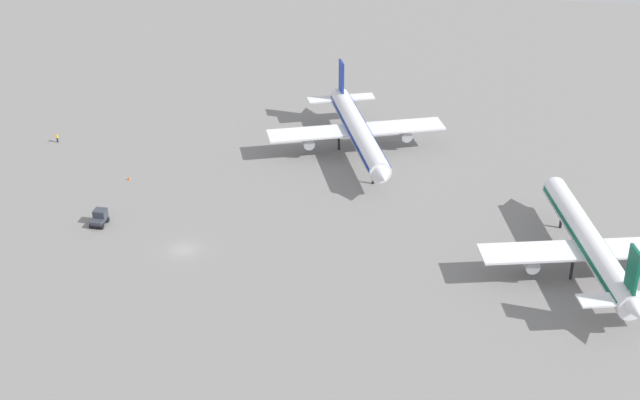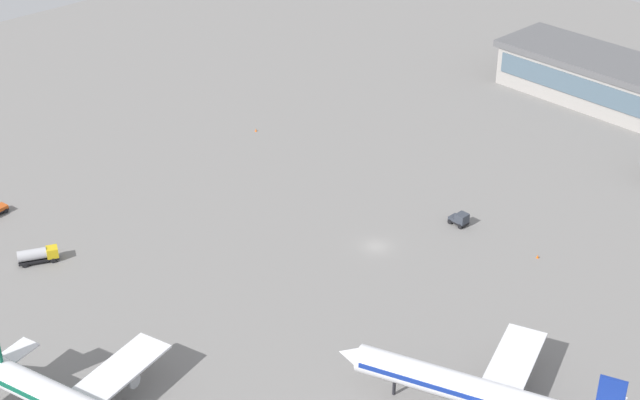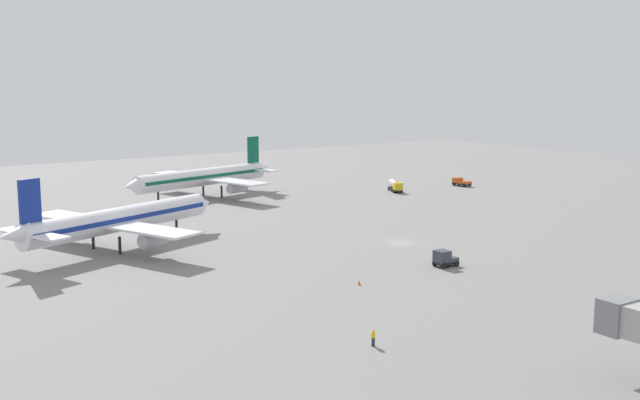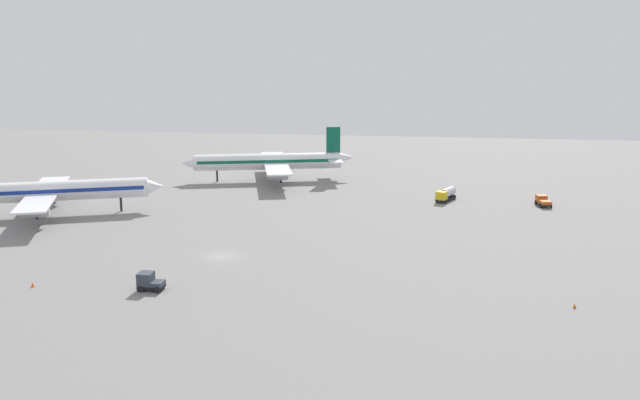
{
  "view_description": "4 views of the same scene",
  "coord_description": "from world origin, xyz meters",
  "px_view_note": "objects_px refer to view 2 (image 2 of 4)",
  "views": [
    {
      "loc": [
        115.93,
        42.81,
        73.62
      ],
      "look_at": [
        -7.44,
        19.29,
        6.45
      ],
      "focal_mm": 53.5,
      "sensor_mm": 36.0,
      "label": 1
    },
    {
      "loc": [
        -92.28,
        100.33,
        86.22
      ],
      "look_at": [
        9.33,
        3.92,
        6.47
      ],
      "focal_mm": 54.92,
      "sensor_mm": 36.0,
      "label": 2
    },
    {
      "loc": [
        -76.82,
        -91.49,
        25.72
      ],
      "look_at": [
        -7.96,
        10.76,
        6.02
      ],
      "focal_mm": 43.61,
      "sensor_mm": 36.0,
      "label": 3
    },
    {
      "loc": [
        28.22,
        -93.15,
        30.03
      ],
      "look_at": [
        12.06,
        17.64,
        4.98
      ],
      "focal_mm": 38.23,
      "sensor_mm": 36.0,
      "label": 4
    }
  ],
  "objects_px": {
    "baggage_tug": "(460,219)",
    "safety_cone_mid_apron": "(538,256)",
    "fuel_truck": "(38,255)",
    "airplane_taxiing": "(486,395)",
    "safety_cone_near_gate": "(256,130)"
  },
  "relations": [
    {
      "from": "airplane_taxiing",
      "to": "fuel_truck",
      "type": "distance_m",
      "value": 75.64
    },
    {
      "from": "fuel_truck",
      "to": "airplane_taxiing",
      "type": "bearing_deg",
      "value": -47.81
    },
    {
      "from": "airplane_taxiing",
      "to": "safety_cone_mid_apron",
      "type": "height_order",
      "value": "airplane_taxiing"
    },
    {
      "from": "safety_cone_near_gate",
      "to": "safety_cone_mid_apron",
      "type": "bearing_deg",
      "value": -177.91
    },
    {
      "from": "baggage_tug",
      "to": "safety_cone_mid_apron",
      "type": "xyz_separation_m",
      "value": [
        -15.29,
        -1.09,
        -0.86
      ]
    },
    {
      "from": "baggage_tug",
      "to": "fuel_truck",
      "type": "distance_m",
      "value": 69.91
    },
    {
      "from": "airplane_taxiing",
      "to": "fuel_truck",
      "type": "relative_size",
      "value": 5.91
    },
    {
      "from": "airplane_taxiing",
      "to": "safety_cone_near_gate",
      "type": "xyz_separation_m",
      "value": [
        85.26,
        -34.22,
        -4.14
      ]
    },
    {
      "from": "airplane_taxiing",
      "to": "safety_cone_near_gate",
      "type": "relative_size",
      "value": 64.12
    },
    {
      "from": "baggage_tug",
      "to": "safety_cone_mid_apron",
      "type": "bearing_deg",
      "value": 4.01
    },
    {
      "from": "baggage_tug",
      "to": "safety_cone_near_gate",
      "type": "relative_size",
      "value": 5.34
    },
    {
      "from": "safety_cone_near_gate",
      "to": "safety_cone_mid_apron",
      "type": "distance_m",
      "value": 67.47
    },
    {
      "from": "airplane_taxiing",
      "to": "safety_cone_near_gate",
      "type": "bearing_deg",
      "value": -43.2
    },
    {
      "from": "baggage_tug",
      "to": "safety_cone_near_gate",
      "type": "distance_m",
      "value": 52.15
    },
    {
      "from": "fuel_truck",
      "to": "safety_cone_mid_apron",
      "type": "relative_size",
      "value": 10.86
    }
  ]
}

